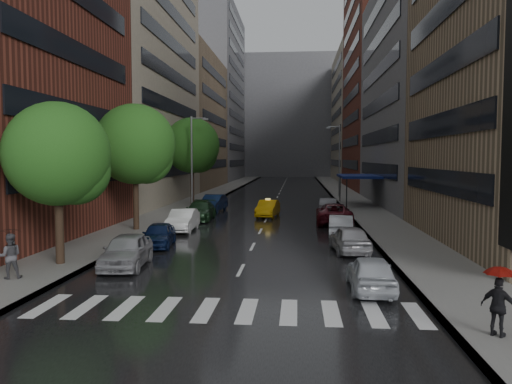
% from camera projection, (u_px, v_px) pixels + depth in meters
% --- Properties ---
extents(ground, '(220.00, 220.00, 0.00)m').
position_uv_depth(ground, '(229.00, 294.00, 18.79)').
color(ground, gray).
rests_on(ground, ground).
extents(road, '(14.00, 140.00, 0.01)m').
position_uv_depth(road, '(279.00, 195.00, 68.50)').
color(road, black).
rests_on(road, ground).
extents(sidewalk_left, '(4.00, 140.00, 0.15)m').
position_uv_depth(sidewalk_left, '(214.00, 194.00, 69.24)').
color(sidewalk_left, gray).
rests_on(sidewalk_left, ground).
extents(sidewalk_right, '(4.00, 140.00, 0.15)m').
position_uv_depth(sidewalk_right, '(345.00, 195.00, 67.75)').
color(sidewalk_right, gray).
rests_on(sidewalk_right, ground).
extents(crosswalk, '(13.15, 2.80, 0.01)m').
position_uv_depth(crosswalk, '(227.00, 310.00, 16.79)').
color(crosswalk, silver).
rests_on(crosswalk, ground).
extents(buildings_left, '(8.00, 108.00, 38.00)m').
position_uv_depth(buildings_left, '(185.00, 87.00, 77.36)').
color(buildings_left, maroon).
rests_on(buildings_left, ground).
extents(buildings_right, '(8.05, 109.10, 36.00)m').
position_uv_depth(buildings_right, '(383.00, 90.00, 72.87)').
color(buildings_right, '#937A5B').
rests_on(buildings_right, ground).
extents(building_far, '(40.00, 14.00, 32.00)m').
position_uv_depth(building_far, '(288.00, 117.00, 134.99)').
color(building_far, slate).
rests_on(building_far, ground).
extents(tree_near, '(4.85, 4.85, 7.73)m').
position_uv_depth(tree_near, '(57.00, 154.00, 23.21)').
color(tree_near, '#382619').
rests_on(tree_near, ground).
extents(tree_mid, '(5.53, 5.53, 8.82)m').
position_uv_depth(tree_mid, '(135.00, 144.00, 34.27)').
color(tree_mid, '#382619').
rests_on(tree_mid, ground).
extents(tree_far, '(5.87, 5.87, 9.35)m').
position_uv_depth(tree_far, '(192.00, 145.00, 52.77)').
color(tree_far, '#382619').
rests_on(tree_far, ground).
extents(taxi, '(2.02, 4.55, 1.45)m').
position_uv_depth(taxi, '(268.00, 209.00, 43.09)').
color(taxi, '#DFA20B').
rests_on(taxi, ground).
extents(parked_cars_left, '(2.28, 29.04, 1.60)m').
position_uv_depth(parked_cars_left, '(186.00, 219.00, 35.66)').
color(parked_cars_left, '#939297').
rests_on(parked_cars_left, ground).
extents(parked_cars_right, '(2.75, 31.07, 1.60)m').
position_uv_depth(parked_cars_right, '(339.00, 222.00, 33.72)').
color(parked_cars_right, silver).
rests_on(parked_cars_right, ground).
extents(ped_black_umbrella, '(1.13, 1.04, 2.09)m').
position_uv_depth(ped_black_umbrella, '(10.00, 249.00, 20.54)').
color(ped_black_umbrella, '#49484D').
rests_on(ped_black_umbrella, sidewalk_left).
extents(ped_red_umbrella, '(1.00, 0.95, 2.01)m').
position_uv_depth(ped_red_umbrella, '(499.00, 295.00, 13.86)').
color(ped_red_umbrella, black).
rests_on(ped_red_umbrella, sidewalk_right).
extents(street_lamp_left, '(1.74, 0.22, 9.00)m').
position_uv_depth(street_lamp_left, '(193.00, 160.00, 48.92)').
color(street_lamp_left, gray).
rests_on(street_lamp_left, sidewalk_left).
extents(street_lamp_right, '(1.74, 0.22, 9.00)m').
position_uv_depth(street_lamp_right, '(339.00, 159.00, 62.55)').
color(street_lamp_right, gray).
rests_on(street_lamp_right, sidewalk_right).
extents(awning, '(4.00, 8.00, 3.12)m').
position_uv_depth(awning, '(358.00, 176.00, 52.63)').
color(awning, navy).
rests_on(awning, sidewalk_right).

